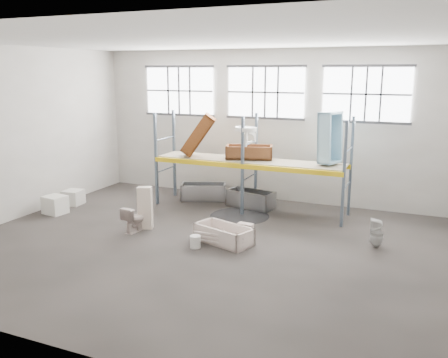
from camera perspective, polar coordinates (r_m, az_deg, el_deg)
The scene contains 33 objects.
floor at distance 12.18m, azimuth -2.82°, elevation -8.12°, with size 12.00×10.00×0.10m, color #4C4541.
ceiling at distance 11.40m, azimuth -3.11°, elevation 16.58°, with size 12.00×10.00×0.10m, color silver.
wall_back at distance 16.16m, azimuth 5.01°, elevation 6.38°, with size 12.00×0.10×5.00m, color #AEA9A0.
wall_front at distance 7.43m, azimuth -20.43°, elevation -2.01°, with size 12.00×0.10×5.00m, color beige.
wall_left at distance 15.17m, azimuth -24.00°, elevation 4.91°, with size 0.10×10.00×5.00m, color #9E9A93.
window_left at distance 17.25m, azimuth -5.34°, elevation 10.44°, with size 2.60×0.04×1.60m, color white.
window_mid at distance 15.97m, azimuth 4.97°, elevation 10.26°, with size 2.60×0.04×1.60m, color white.
window_right at distance 15.27m, azimuth 16.60°, elevation 9.67°, with size 2.60×0.04×1.60m, color white.
rack_upright_la at distance 15.62m, azimuth -8.11°, elevation 2.37°, with size 0.08×0.08×3.00m, color slate.
rack_upright_lb at distance 16.64m, azimuth -5.97°, elevation 3.06°, with size 0.08×0.08×3.00m, color slate.
rack_upright_ma at distance 14.31m, azimuth 2.22°, elevation 1.53°, with size 0.08×0.08×3.00m, color slate.
rack_upright_mb at distance 15.42m, azimuth 3.83°, elevation 2.33°, with size 0.08×0.08×3.00m, color slate.
rack_upright_ra at distance 13.55m, azimuth 14.14°, elevation 0.51°, with size 0.08×0.08×3.00m, color slate.
rack_upright_rb at distance 14.71m, azimuth 14.91°, elevation 1.42°, with size 0.08×0.08×3.00m, color slate.
rack_beam_front at distance 14.31m, azimuth 2.22°, elevation 1.53°, with size 6.00×0.10×0.14m, color yellow.
rack_beam_back at distance 15.42m, azimuth 3.83°, elevation 2.33°, with size 6.00×0.10×0.14m, color yellow.
shelf_deck at distance 14.85m, azimuth 3.06°, elevation 2.25°, with size 5.90×1.10×0.03m, color gray.
wet_patch at distance 14.50m, azimuth 1.88°, elevation -4.43°, with size 1.80×1.80×0.00m, color black.
bathtub_beige at distance 12.25m, azimuth -0.04°, elevation -6.61°, with size 1.51×0.71×0.44m, color beige, non-canonical shape.
cistern_spare at distance 12.36m, azimuth 2.57°, elevation -6.16°, with size 0.40×0.19×0.38m, color silver.
sink_in_tub at distance 12.47m, azimuth 0.72°, elevation -6.56°, with size 0.48×0.48×0.17m, color beige.
toilet_beige at distance 13.27m, azimuth -10.69°, elevation -4.69°, with size 0.40×0.70×0.72m, color beige.
cistern_tall at distance 13.40m, azimuth -9.38°, elevation -3.41°, with size 0.38×0.25×1.19m, color beige.
toilet_white at distance 12.50m, azimuth 17.76°, elevation -6.16°, with size 0.33×0.33×0.73m, color silver.
steel_tub_left at distance 16.28m, azimuth -2.45°, elevation -1.51°, with size 1.50×0.70×0.55m, color #B0B2B7, non-canonical shape.
steel_tub_right at distance 15.39m, azimuth 3.24°, elevation -2.38°, with size 1.48×0.69×0.54m, color #989A9F, non-canonical shape.
rust_tub_flat at distance 14.94m, azimuth 3.02°, elevation 3.25°, with size 1.44×0.67×0.40m, color brown, non-canonical shape.
rust_tub_tilted at distance 15.35m, azimuth -3.07°, elevation 5.30°, with size 1.41×0.66×0.40m, color brown, non-canonical shape.
sink_on_shelf at distance 14.44m, azimuth 2.62°, elevation 4.02°, with size 0.68×0.53×0.61m, color white.
blue_tub_upright at distance 14.24m, azimuth 12.53°, elevation 4.83°, with size 1.50×0.70×0.42m, color #92C2DA, non-canonical shape.
bucket at distance 11.96m, azimuth -3.44°, elevation -7.47°, with size 0.27×0.27×0.31m, color silver.
carton_near at distance 15.57m, azimuth -19.51°, elevation -2.91°, with size 0.64×0.55×0.55m, color white.
carton_far at distance 16.45m, azimuth -17.54°, elevation -2.09°, with size 0.57×0.57×0.47m, color beige.
Camera 1 is at (5.04, -10.20, 4.29)m, focal length 38.32 mm.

